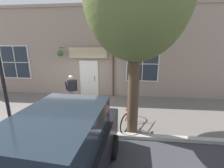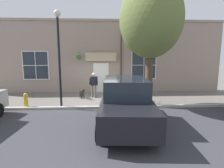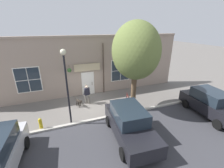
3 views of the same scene
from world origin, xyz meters
TOP-DOWN VIEW (x-y plane):
  - ground_plane at (0.00, 0.00)m, footprint 90.00×90.00m
  - curb_and_road at (5.85, 0.00)m, footprint 10.10×28.00m
  - storefront_facade at (-2.34, -0.01)m, footprint 0.95×18.00m
  - pedestrian_walking at (-0.46, -0.29)m, footprint 0.60×0.55m
  - dog_on_leash at (-0.20, -0.99)m, footprint 0.96×0.46m
  - street_tree_by_curb at (1.63, 2.59)m, footprint 3.39×3.05m
  - leaning_bicycle at (1.17, 2.51)m, footprint 1.67×0.57m
  - parked_car_mid_block at (4.13, 1.15)m, footprint 4.42×2.17m
  - street_lamp at (1.84, -1.79)m, footprint 0.32×0.32m
  - fire_hydrant at (1.77, -3.54)m, footprint 0.34×0.20m

SIDE VIEW (x-z plane):
  - ground_plane at x=0.00m, z-range 0.00..0.00m
  - curb_and_road at x=5.85m, z-range -0.04..0.08m
  - leaning_bicycle at x=1.17m, z-range -0.13..0.88m
  - fire_hydrant at x=1.77m, z-range 0.01..0.78m
  - dog_on_leash at x=-0.20m, z-range 0.12..0.78m
  - parked_car_mid_block at x=4.13m, z-range 0.00..1.75m
  - pedestrian_walking at x=-0.46m, z-range 0.15..1.74m
  - storefront_facade at x=-2.34m, z-range 0.00..5.15m
  - street_lamp at x=1.84m, z-range 0.73..5.44m
  - street_tree_by_curb at x=1.63m, z-range 1.10..7.31m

